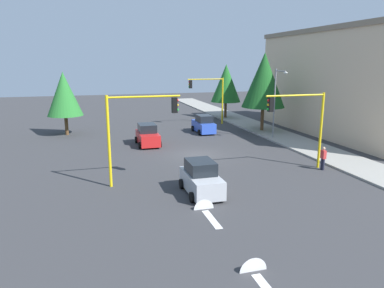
% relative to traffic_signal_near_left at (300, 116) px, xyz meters
% --- Properties ---
extents(ground_plane, '(120.00, 120.00, 0.00)m').
position_rel_traffic_signal_near_left_xyz_m(ground_plane, '(-6.00, -5.67, -3.92)').
color(ground_plane, '#353538').
extents(sidewalk_kerb, '(80.00, 4.00, 0.15)m').
position_rel_traffic_signal_near_left_xyz_m(sidewalk_kerb, '(-11.00, 4.83, -3.85)').
color(sidewalk_kerb, gray).
rests_on(sidewalk_kerb, ground).
extents(lane_arrow_near, '(2.40, 1.10, 1.10)m').
position_rel_traffic_signal_near_left_xyz_m(lane_arrow_near, '(5.51, -8.67, -3.91)').
color(lane_arrow_near, silver).
rests_on(lane_arrow_near, ground).
extents(lane_arrow_mid, '(2.40, 1.10, 1.10)m').
position_rel_traffic_signal_near_left_xyz_m(lane_arrow_mid, '(11.51, -8.67, -3.91)').
color(lane_arrow_mid, silver).
rests_on(lane_arrow_mid, ground).
extents(apartment_block, '(22.61, 9.30, 11.07)m').
position_rel_traffic_signal_near_left_xyz_m(apartment_block, '(-10.58, 12.83, 1.63)').
color(apartment_block, beige).
rests_on(apartment_block, ground).
extents(traffic_signal_near_left, '(0.36, 4.59, 5.53)m').
position_rel_traffic_signal_near_left_xyz_m(traffic_signal_near_left, '(0.00, 0.00, 0.00)').
color(traffic_signal_near_left, yellow).
rests_on(traffic_signal_near_left, ground).
extents(traffic_signal_far_left, '(0.36, 4.59, 5.74)m').
position_rel_traffic_signal_near_left_xyz_m(traffic_signal_far_left, '(-20.00, 0.03, 0.14)').
color(traffic_signal_far_left, yellow).
rests_on(traffic_signal_far_left, ground).
extents(traffic_signal_near_right, '(0.36, 4.59, 5.71)m').
position_rel_traffic_signal_near_left_xyz_m(traffic_signal_near_right, '(0.00, -11.38, 0.12)').
color(traffic_signal_near_right, yellow).
rests_on(traffic_signal_near_right, ground).
extents(street_lamp_curbside, '(2.15, 0.28, 7.00)m').
position_rel_traffic_signal_near_left_xyz_m(street_lamp_curbside, '(-9.61, 3.53, 0.43)').
color(street_lamp_curbside, slate).
rests_on(street_lamp_curbside, ground).
extents(tree_opposite_side, '(3.66, 3.66, 6.66)m').
position_rel_traffic_signal_near_left_xyz_m(tree_opposite_side, '(-18.00, -16.67, 0.44)').
color(tree_opposite_side, brown).
rests_on(tree_opposite_side, ground).
extents(tree_roadside_far, '(4.03, 4.03, 7.35)m').
position_rel_traffic_signal_near_left_xyz_m(tree_roadside_far, '(-24.00, 3.83, 0.90)').
color(tree_roadside_far, brown).
rests_on(tree_roadside_far, ground).
extents(tree_roadside_mid, '(4.72, 4.72, 8.66)m').
position_rel_traffic_signal_near_left_xyz_m(tree_roadside_mid, '(-14.00, 4.33, 1.77)').
color(tree_roadside_mid, brown).
rests_on(tree_roadside_mid, ground).
extents(car_silver, '(3.78, 2.03, 1.98)m').
position_rel_traffic_signal_near_left_xyz_m(car_silver, '(2.69, -8.10, -3.02)').
color(car_silver, '#B2B5BA').
rests_on(car_silver, ground).
extents(car_blue, '(4.00, 1.95, 1.98)m').
position_rel_traffic_signal_near_left_xyz_m(car_blue, '(-15.11, -2.21, -3.02)').
color(car_blue, blue).
rests_on(car_blue, ground).
extents(car_red, '(4.04, 2.07, 1.98)m').
position_rel_traffic_signal_near_left_xyz_m(car_red, '(-10.85, -9.11, -3.02)').
color(car_red, red).
rests_on(car_red, ground).
extents(pedestrian_crossing, '(0.40, 0.24, 1.70)m').
position_rel_traffic_signal_near_left_xyz_m(pedestrian_crossing, '(0.60, 1.78, -3.01)').
color(pedestrian_crossing, '#262638').
rests_on(pedestrian_crossing, ground).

